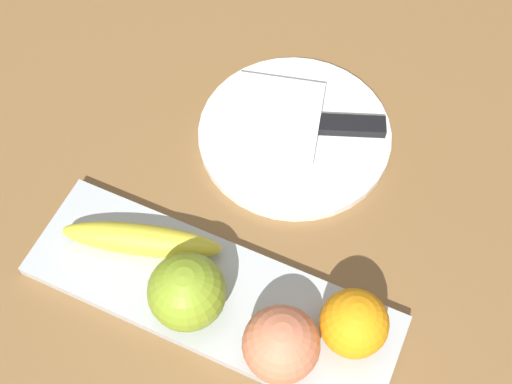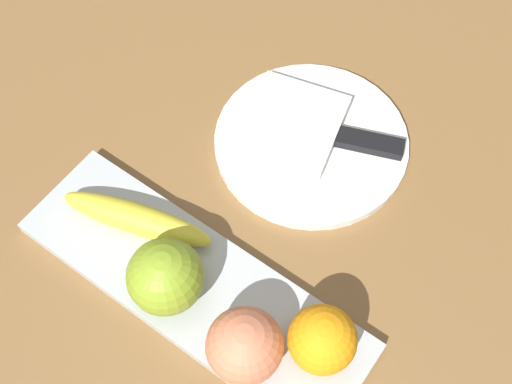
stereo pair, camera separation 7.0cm
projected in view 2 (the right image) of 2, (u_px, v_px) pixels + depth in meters
The scene contains 9 objects.
ground_plane at pixel (155, 296), 0.69m from camera, with size 2.40×2.40×0.00m, color brown.
fruit_tray at pixel (194, 285), 0.69m from camera, with size 0.39×0.12×0.01m, color #B2BABF.
apple at pixel (166, 277), 0.65m from camera, with size 0.08×0.08×0.08m, color olive.
banana at pixel (136, 219), 0.70m from camera, with size 0.17×0.03×0.03m, color yellow.
orange_near_apple at pixel (322, 340), 0.62m from camera, with size 0.07×0.07×0.07m, color orange.
peach at pixel (242, 349), 0.61m from camera, with size 0.07×0.07×0.07m, color #D77956.
dinner_plate at pixel (311, 142), 0.78m from camera, with size 0.23×0.23×0.01m, color white.
folded_napkin at pixel (292, 123), 0.78m from camera, with size 0.11×0.12×0.02m, color white.
knife at pixel (352, 140), 0.77m from camera, with size 0.18×0.09×0.01m.
Camera 2 is at (-0.23, 0.14, 0.66)m, focal length 46.33 mm.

